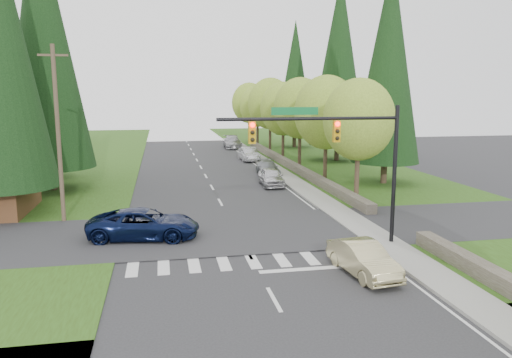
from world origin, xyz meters
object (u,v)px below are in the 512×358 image
object	(u,v)px
sedan_champagne	(363,259)
parked_car_c	(249,154)
parked_car_d	(248,153)
parked_car_e	(232,142)
suv_navy	(144,224)
parked_car_a	(271,177)
parked_car_b	(268,168)

from	to	relation	value
sedan_champagne	parked_car_c	bearing A→B (deg)	80.63
parked_car_d	parked_car_e	distance (m)	12.45
parked_car_d	parked_car_c	bearing A→B (deg)	-90.91
suv_navy	parked_car_d	xyz separation A→B (m)	(10.42, 28.65, 0.02)
parked_car_a	parked_car_e	bearing A→B (deg)	90.14
sedan_champagne	parked_car_b	distance (m)	25.29
sedan_champagne	suv_navy	world-z (taller)	suv_navy
sedan_champagne	parked_car_e	xyz separation A→B (m)	(1.45, 47.96, 0.12)
parked_car_d	parked_car_a	bearing A→B (deg)	-94.04
suv_navy	parked_car_d	distance (m)	30.48
sedan_champagne	parked_car_e	distance (m)	47.98
parked_car_b	parked_car_d	world-z (taller)	parked_car_d
sedan_champagne	parked_car_d	xyz separation A→B (m)	(1.45, 35.51, 0.12)
parked_car_a	parked_car_b	bearing A→B (deg)	82.65
parked_car_c	parked_car_d	distance (m)	0.49
parked_car_b	parked_car_c	size ratio (longest dim) A/B	0.98
parked_car_b	parked_car_d	bearing A→B (deg)	93.24
suv_navy	parked_car_a	world-z (taller)	suv_navy
parked_car_d	parked_car_b	bearing A→B (deg)	-90.91
parked_car_b	parked_car_e	size ratio (longest dim) A/B	0.80
sedan_champagne	parked_car_a	world-z (taller)	parked_car_a
parked_car_a	sedan_champagne	bearing A→B (deg)	-89.85
sedan_champagne	parked_car_a	xyz separation A→B (m)	(0.60, 20.05, 0.04)
parked_car_b	parked_car_c	xyz separation A→B (m)	(0.00, 9.77, 0.10)
parked_car_b	sedan_champagne	bearing A→B (deg)	-90.04
parked_car_a	parked_car_b	size ratio (longest dim) A/B	0.96
parked_car_c	parked_car_d	world-z (taller)	parked_car_d
parked_car_e	sedan_champagne	bearing A→B (deg)	-89.34
parked_car_b	parked_car_e	distance (m)	22.71
parked_car_a	parked_car_c	bearing A→B (deg)	88.64
parked_car_b	parked_car_e	bearing A→B (deg)	93.24
parked_car_d	parked_car_e	xyz separation A→B (m)	(0.00, 12.45, -0.00)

